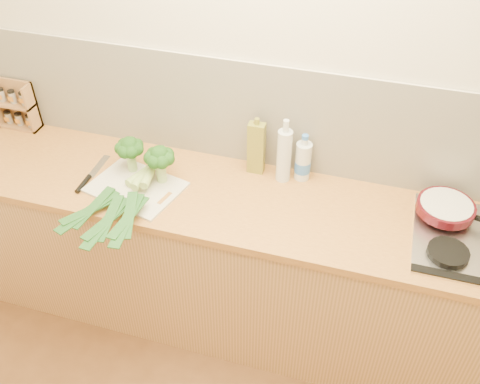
# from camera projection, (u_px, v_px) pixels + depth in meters

# --- Properties ---
(room_shell) EXTENTS (3.50, 3.50, 3.50)m
(room_shell) POSITION_uv_depth(u_px,v_px,m) (269.00, 117.00, 2.52)
(room_shell) COLOR beige
(room_shell) RESTS_ON ground
(counter) EXTENTS (3.20, 0.62, 0.90)m
(counter) POSITION_uv_depth(u_px,v_px,m) (250.00, 265.00, 2.77)
(counter) COLOR tan
(counter) RESTS_ON ground
(chopping_board) EXTENTS (0.48, 0.40, 0.01)m
(chopping_board) POSITION_uv_depth(u_px,v_px,m) (136.00, 187.00, 2.54)
(chopping_board) COLOR beige
(chopping_board) RESTS_ON counter
(broccoli_left) EXTENTS (0.14, 0.14, 0.19)m
(broccoli_left) POSITION_uv_depth(u_px,v_px,m) (130.00, 148.00, 2.54)
(broccoli_left) COLOR #9BBE6F
(broccoli_left) RESTS_ON chopping_board
(broccoli_right) EXTENTS (0.14, 0.15, 0.20)m
(broccoli_right) POSITION_uv_depth(u_px,v_px,m) (160.00, 158.00, 2.48)
(broccoli_right) COLOR #9BBE6F
(broccoli_right) RESTS_ON chopping_board
(leek_front) EXTENTS (0.28, 0.64, 0.04)m
(leek_front) POSITION_uv_depth(u_px,v_px,m) (127.00, 184.00, 2.51)
(leek_front) COLOR white
(leek_front) RESTS_ON chopping_board
(leek_mid) EXTENTS (0.11, 0.70, 0.04)m
(leek_mid) POSITION_uv_depth(u_px,v_px,m) (135.00, 187.00, 2.46)
(leek_mid) COLOR white
(leek_mid) RESTS_ON chopping_board
(leek_back) EXTENTS (0.14, 0.61, 0.04)m
(leek_back) POSITION_uv_depth(u_px,v_px,m) (141.00, 190.00, 2.42)
(leek_back) COLOR white
(leek_back) RESTS_ON chopping_board
(chefs_knife) EXTENTS (0.04, 0.31, 0.02)m
(chefs_knife) POSITION_uv_depth(u_px,v_px,m) (87.00, 179.00, 2.58)
(chefs_knife) COLOR silver
(chefs_knife) RESTS_ON counter
(skillet) EXTENTS (0.37, 0.25, 0.04)m
(skillet) POSITION_uv_depth(u_px,v_px,m) (446.00, 207.00, 2.34)
(skillet) COLOR #460B12
(skillet) RESTS_ON gas_hob
(spice_rack) EXTENTS (0.23, 0.09, 0.27)m
(spice_rack) POSITION_uv_depth(u_px,v_px,m) (17.00, 107.00, 2.88)
(spice_rack) COLOR #A97548
(spice_rack) RESTS_ON counter
(oil_tin) EXTENTS (0.08, 0.05, 0.30)m
(oil_tin) POSITION_uv_depth(u_px,v_px,m) (256.00, 148.00, 2.55)
(oil_tin) COLOR olive
(oil_tin) RESTS_ON counter
(glass_bottle) EXTENTS (0.07, 0.07, 0.33)m
(glass_bottle) POSITION_uv_depth(u_px,v_px,m) (284.00, 155.00, 2.51)
(glass_bottle) COLOR silver
(glass_bottle) RESTS_ON counter
(amber_bottle) EXTENTS (0.06, 0.06, 0.28)m
(amber_bottle) POSITION_uv_depth(u_px,v_px,m) (256.00, 150.00, 2.58)
(amber_bottle) COLOR brown
(amber_bottle) RESTS_ON counter
(water_bottle) EXTENTS (0.08, 0.08, 0.23)m
(water_bottle) POSITION_uv_depth(u_px,v_px,m) (303.00, 162.00, 2.54)
(water_bottle) COLOR silver
(water_bottle) RESTS_ON counter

